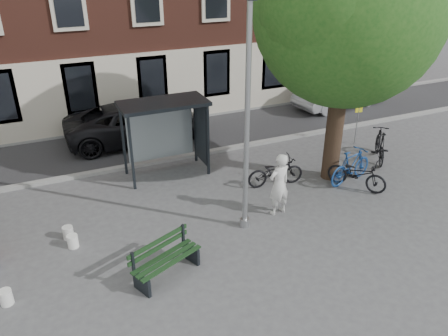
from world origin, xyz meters
TOP-DOWN VIEW (x-y plane):
  - ground at (0.00, 0.00)m, footprint 90.00×90.00m
  - road at (0.00, 7.00)m, footprint 40.00×4.00m
  - curb_near at (0.00, 5.00)m, footprint 40.00×0.25m
  - curb_far at (0.00, 9.00)m, footprint 40.00×0.25m
  - lamppost at (0.00, 0.00)m, footprint 0.28×0.35m
  - tree_right at (4.01, 1.38)m, footprint 5.76×5.60m
  - bus_shelter at (-0.61, 4.11)m, footprint 2.85×1.45m
  - painter at (1.20, 0.22)m, footprint 0.76×0.56m
  - bench at (-2.64, -1.09)m, footprint 1.85×1.20m
  - bike_a at (2.00, 1.75)m, footprint 1.97×0.92m
  - bike_b at (4.40, 0.93)m, footprint 2.02×1.00m
  - bike_c at (4.32, 0.51)m, footprint 1.60×2.00m
  - bike_d at (6.50, 1.89)m, footprint 1.61×1.95m
  - car_dark at (-1.22, 7.39)m, footprint 5.69×2.81m
  - car_silver at (8.98, 7.58)m, footprint 4.87×2.15m
  - bucket_a at (-6.12, -0.59)m, footprint 0.36×0.36m
  - bucket_b at (-4.53, 0.96)m, footprint 0.35×0.35m
  - bucket_c at (-4.60, 1.42)m, footprint 0.35×0.35m
  - notice_sign at (6.72, 3.50)m, footprint 0.29×0.08m

SIDE VIEW (x-z plane):
  - ground at x=0.00m, z-range 0.00..0.00m
  - road at x=0.00m, z-range 0.00..0.01m
  - curb_near at x=0.00m, z-range 0.00..0.12m
  - curb_far at x=0.00m, z-range 0.00..0.12m
  - bucket_a at x=-6.12m, z-range 0.00..0.36m
  - bucket_b at x=-4.53m, z-range 0.00..0.36m
  - bucket_c at x=-4.60m, z-range 0.00..0.36m
  - bench at x=-2.64m, z-range -0.04..0.87m
  - bike_a at x=2.00m, z-range 0.00..1.00m
  - bike_c at x=4.32m, z-range 0.00..1.02m
  - bike_b at x=4.40m, z-range 0.00..1.17m
  - bike_d at x=6.50m, z-range 0.00..1.20m
  - car_dark at x=-1.22m, z-range 0.00..1.55m
  - car_silver at x=8.98m, z-range 0.00..1.55m
  - painter at x=1.20m, z-range 0.00..1.91m
  - notice_sign at x=6.72m, z-range 0.34..2.05m
  - bus_shelter at x=-0.61m, z-range 0.61..3.23m
  - lamppost at x=0.00m, z-range -0.27..5.84m
  - tree_right at x=4.01m, z-range 1.52..9.72m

